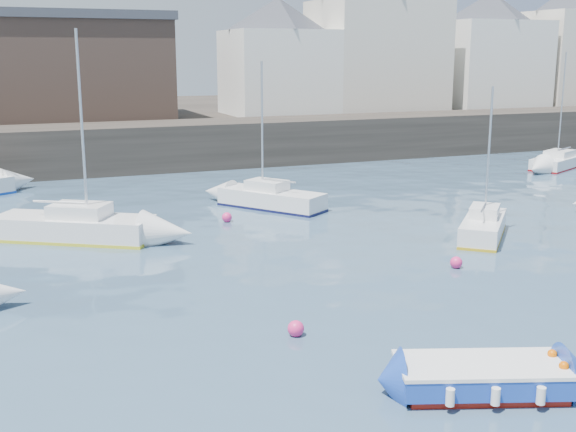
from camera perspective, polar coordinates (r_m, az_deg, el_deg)
name	(u,v)px	position (r m, az deg, el deg)	size (l,w,h in m)	color
water	(480,384)	(17.74, 14.94, -12.73)	(220.00, 220.00, 0.00)	#2D4760
quay_wall	(160,146)	(49.06, -10.08, 5.48)	(90.00, 5.00, 3.00)	#28231E
land_strip	(118,124)	(66.70, -13.31, 7.11)	(90.00, 32.00, 2.80)	#28231E
bldg_east_a	(377,38)	(62.33, 7.04, 13.81)	(13.36, 13.36, 11.80)	beige
bldg_east_b	(489,50)	(67.88, 15.60, 12.56)	(11.88, 11.88, 9.95)	white
bldg_east_c	(569,44)	(73.65, 21.34, 12.53)	(11.14, 11.14, 10.95)	beige
bldg_east_d	(278,56)	(58.07, -0.76, 12.56)	(11.14, 11.14, 8.95)	white
warehouse	(51,66)	(55.82, -18.19, 11.18)	(16.40, 10.40, 7.60)	#3D2D26
blue_dinghy	(483,376)	(17.16, 15.14, -12.13)	(4.20, 2.87, 0.74)	maroon
sailboat_b	(74,227)	(30.89, -16.54, -0.82)	(6.69, 5.25, 8.45)	white
sailboat_c	(483,226)	(31.11, 15.18, -0.79)	(4.29, 4.50, 6.21)	white
sailboat_f	(271,198)	(35.75, -1.35, 1.42)	(4.59, 5.51, 7.15)	white
sailboat_g	(560,161)	(52.08, 20.72, 4.08)	(6.24, 4.41, 7.61)	white
buoy_near	(296,336)	(19.88, 0.62, -9.43)	(0.45, 0.45, 0.45)	#F32A77
buoy_mid	(456,268)	(26.59, 13.13, -4.01)	(0.44, 0.44, 0.44)	#F32A77
buoy_far	(227,222)	(33.05, -4.84, -0.45)	(0.46, 0.46, 0.46)	#F32A77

